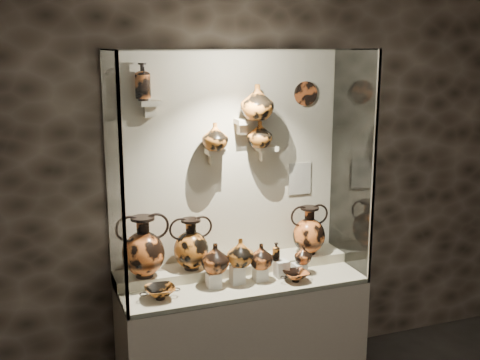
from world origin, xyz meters
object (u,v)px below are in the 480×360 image
object	(u,v)px
kylix_right	(296,275)
ovoid_vase_a	(215,136)
amphora_right	(309,230)
jug_a	(215,258)
lekythos_small	(276,251)
jug_e	(303,254)
jug_c	(261,256)
kylix_left	(160,292)
amphora_left	(144,247)
lekythos_tall	(143,79)
jug_b	(240,252)
ovoid_vase_b	(257,102)
amphora_mid	(191,244)
ovoid_vase_c	(260,134)

from	to	relation	value
kylix_right	ovoid_vase_a	world-z (taller)	ovoid_vase_a
amphora_right	jug_a	xyz separation A→B (m)	(-0.79, -0.19, -0.05)
jug_a	lekythos_small	distance (m)	0.45
jug_e	ovoid_vase_a	distance (m)	1.04
ovoid_vase_a	jug_c	bearing A→B (deg)	-31.16
jug_c	jug_e	world-z (taller)	jug_c
jug_a	jug_c	distance (m)	0.32
kylix_left	kylix_right	size ratio (longest dim) A/B	1.16
amphora_left	kylix_left	xyz separation A→B (m)	(0.05, -0.24, -0.23)
lekythos_tall	amphora_right	bearing A→B (deg)	-10.55
jug_b	ovoid_vase_a	distance (m)	0.81
ovoid_vase_a	jug_e	bearing A→B (deg)	-7.39
ovoid_vase_b	jug_e	bearing A→B (deg)	-27.75
jug_e	lekythos_small	distance (m)	0.21
amphora_right	jug_e	xyz separation A→B (m)	(-0.14, -0.20, -0.11)
lekythos_tall	ovoid_vase_b	distance (m)	0.80
ovoid_vase_b	amphora_right	bearing A→B (deg)	8.51
jug_b	jug_e	xyz separation A→B (m)	(0.48, 0.01, -0.08)
jug_e	lekythos_small	world-z (taller)	lekythos_small
lekythos_small	kylix_left	bearing A→B (deg)	-150.23
amphora_right	ovoid_vase_a	xyz separation A→B (m)	(-0.71, 0.05, 0.73)
jug_e	ovoid_vase_b	xyz separation A→B (m)	(-0.27, 0.23, 1.06)
kylix_right	ovoid_vase_a	distance (m)	1.10
amphora_mid	lekythos_small	world-z (taller)	amphora_mid
amphora_right	kylix_left	size ratio (longest dim) A/B	1.44
jug_c	jug_e	xyz separation A→B (m)	(0.33, 0.01, -0.03)
jug_a	lekythos_tall	world-z (taller)	lekythos_tall
kylix_left	ovoid_vase_c	xyz separation A→B (m)	(0.82, 0.32, 0.93)
jug_e	amphora_mid	bearing A→B (deg)	144.42
ovoid_vase_a	jug_b	bearing A→B (deg)	-55.43
jug_a	kylix_left	size ratio (longest dim) A/B	0.80
amphora_left	kylix_left	distance (m)	0.34
lekythos_small	amphora_right	bearing A→B (deg)	51.51
jug_e	kylix_left	world-z (taller)	jug_e
amphora_left	kylix_left	bearing A→B (deg)	-102.74
jug_b	jug_c	distance (m)	0.16
jug_b	lekythos_small	bearing A→B (deg)	29.01
amphora_mid	jug_c	bearing A→B (deg)	-28.83
ovoid_vase_b	ovoid_vase_c	xyz separation A→B (m)	(0.03, 0.03, -0.23)
amphora_mid	kylix_left	xyz separation A→B (m)	(-0.29, -0.27, -0.20)
lekythos_small	kylix_left	distance (m)	0.86
amphora_mid	ovoid_vase_a	world-z (taller)	ovoid_vase_a
amphora_right	jug_c	world-z (taller)	amphora_right
kylix_left	ovoid_vase_a	size ratio (longest dim) A/B	1.33
amphora_left	jug_a	bearing A→B (deg)	-44.16
amphora_left	lekythos_small	world-z (taller)	amphora_left
kylix_left	ovoid_vase_b	bearing A→B (deg)	9.45
amphora_mid	jug_b	distance (m)	0.35
kylix_left	ovoid_vase_a	world-z (taller)	ovoid_vase_a
jug_a	jug_c	size ratio (longest dim) A/B	1.14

